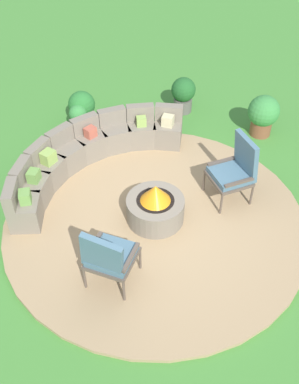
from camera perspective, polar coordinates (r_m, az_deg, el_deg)
name	(u,v)px	position (r m, az deg, el deg)	size (l,w,h in m)	color
ground_plane	(155,221)	(7.07, 0.71, -3.67)	(24.00, 24.00, 0.00)	#478C38
patio_circle	(155,220)	(7.05, 0.72, -3.50)	(4.67, 4.67, 0.06)	tan
fire_pit	(155,207)	(6.85, 0.74, -1.85)	(0.89, 0.89, 0.67)	gray
curved_stone_bench	(88,154)	(7.81, -7.76, 4.73)	(3.51, 1.73, 0.74)	gray
lounge_chair_front_left	(108,256)	(5.83, -5.22, -8.08)	(0.85, 0.88, 1.11)	brown
lounge_chair_front_right	(236,169)	(7.15, 10.82, 2.90)	(0.66, 0.65, 1.11)	brown
potted_plant_1	(183,93)	(9.36, 4.29, 12.30)	(0.49, 0.49, 0.74)	#605B56
potted_plant_2	(82,107)	(9.03, -8.51, 10.55)	(0.52, 0.52, 0.70)	#A89E8E
potted_plant_3	(79,117)	(8.87, -8.95, 9.35)	(0.35, 0.35, 0.57)	#605B56
potted_plant_4	(263,114)	(8.87, 14.17, 9.53)	(0.59, 0.59, 0.81)	brown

